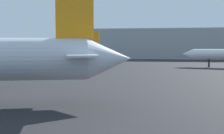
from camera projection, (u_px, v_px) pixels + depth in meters
airplane_far_left at (63, 54)px, 80.98m from camera, size 26.16×17.86×8.57m
terminal_building at (174, 44)px, 131.90m from camera, size 88.26×24.74×11.83m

